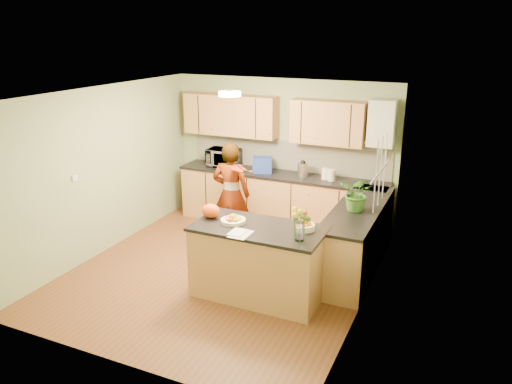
% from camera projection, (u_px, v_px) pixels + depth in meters
% --- Properties ---
extents(floor, '(4.50, 4.50, 0.00)m').
position_uv_depth(floor, '(223.00, 271.00, 7.09)').
color(floor, brown).
rests_on(floor, ground).
extents(ceiling, '(4.00, 4.50, 0.02)m').
position_uv_depth(ceiling, '(219.00, 93.00, 6.31)').
color(ceiling, white).
rests_on(ceiling, wall_back).
extents(wall_back, '(4.00, 0.02, 2.50)m').
position_uv_depth(wall_back, '(282.00, 152.00, 8.65)').
color(wall_back, gray).
rests_on(wall_back, floor).
extents(wall_front, '(4.00, 0.02, 2.50)m').
position_uv_depth(wall_front, '(110.00, 253.00, 4.75)').
color(wall_front, gray).
rests_on(wall_front, floor).
extents(wall_left, '(0.02, 4.50, 2.50)m').
position_uv_depth(wall_left, '(103.00, 171.00, 7.48)').
color(wall_left, gray).
rests_on(wall_left, floor).
extents(wall_right, '(0.02, 4.50, 2.50)m').
position_uv_depth(wall_right, '(370.00, 208.00, 5.92)').
color(wall_right, gray).
rests_on(wall_right, floor).
extents(back_counter, '(3.64, 0.62, 0.94)m').
position_uv_depth(back_counter, '(280.00, 200.00, 8.59)').
color(back_counter, '#A67042').
rests_on(back_counter, floor).
extents(right_counter, '(0.62, 2.24, 0.94)m').
position_uv_depth(right_counter, '(357.00, 238.00, 7.02)').
color(right_counter, '#A67042').
rests_on(right_counter, floor).
extents(splashback, '(3.60, 0.02, 0.52)m').
position_uv_depth(splashback, '(287.00, 155.00, 8.61)').
color(splashback, white).
rests_on(splashback, back_counter).
extents(upper_cabinets, '(3.20, 0.34, 0.70)m').
position_uv_depth(upper_cabinets, '(269.00, 118.00, 8.38)').
color(upper_cabinets, '#A67042').
rests_on(upper_cabinets, wall_back).
extents(boiler, '(0.40, 0.30, 0.86)m').
position_uv_depth(boiler, '(382.00, 123.00, 7.65)').
color(boiler, silver).
rests_on(boiler, wall_back).
extents(window_right, '(0.01, 1.30, 1.05)m').
position_uv_depth(window_right, '(381.00, 171.00, 6.35)').
color(window_right, silver).
rests_on(window_right, wall_right).
extents(light_switch, '(0.02, 0.09, 0.09)m').
position_uv_depth(light_switch, '(75.00, 178.00, 6.94)').
color(light_switch, silver).
rests_on(light_switch, wall_left).
extents(ceiling_lamp, '(0.30, 0.30, 0.07)m').
position_uv_depth(ceiling_lamp, '(230.00, 94.00, 6.58)').
color(ceiling_lamp, '#FFEABF').
rests_on(ceiling_lamp, ceiling).
extents(peninsula_island, '(1.65, 0.84, 0.95)m').
position_uv_depth(peninsula_island, '(258.00, 261.00, 6.32)').
color(peninsula_island, '#A67042').
rests_on(peninsula_island, floor).
extents(fruit_dish, '(0.31, 0.31, 0.11)m').
position_uv_depth(fruit_dish, '(233.00, 219.00, 6.29)').
color(fruit_dish, '#F4E6C3').
rests_on(fruit_dish, peninsula_island).
extents(orange_bowl, '(0.25, 0.25, 0.14)m').
position_uv_depth(orange_bowl, '(305.00, 225.00, 6.07)').
color(orange_bowl, '#F4E6C3').
rests_on(orange_bowl, peninsula_island).
extents(flower_vase, '(0.27, 0.27, 0.49)m').
position_uv_depth(flower_vase, '(300.00, 214.00, 5.68)').
color(flower_vase, silver).
rests_on(flower_vase, peninsula_island).
extents(orange_bag, '(0.28, 0.25, 0.18)m').
position_uv_depth(orange_bag, '(211.00, 211.00, 6.46)').
color(orange_bag, '#E84E13').
rests_on(orange_bag, peninsula_island).
extents(papers, '(0.22, 0.30, 0.01)m').
position_uv_depth(papers, '(241.00, 234.00, 5.95)').
color(papers, white).
rests_on(papers, peninsula_island).
extents(violinist, '(0.65, 0.46, 1.65)m').
position_uv_depth(violinist, '(231.00, 194.00, 7.76)').
color(violinist, tan).
rests_on(violinist, floor).
extents(violin, '(0.64, 0.55, 0.16)m').
position_uv_depth(violin, '(236.00, 168.00, 7.34)').
color(violin, '#540E05').
rests_on(violin, violinist).
extents(microwave, '(0.57, 0.39, 0.31)m').
position_uv_depth(microwave, '(224.00, 158.00, 8.86)').
color(microwave, silver).
rests_on(microwave, back_counter).
extents(blue_box, '(0.39, 0.33, 0.26)m').
position_uv_depth(blue_box, '(262.00, 165.00, 8.50)').
color(blue_box, '#203896').
rests_on(blue_box, back_counter).
extents(kettle, '(0.17, 0.17, 0.33)m').
position_uv_depth(kettle, '(303.00, 169.00, 8.23)').
color(kettle, '#AFAFB4').
rests_on(kettle, back_counter).
extents(jar_cream, '(0.13, 0.13, 0.19)m').
position_uv_depth(jar_cream, '(325.00, 174.00, 8.11)').
color(jar_cream, '#F4E6C3').
rests_on(jar_cream, back_counter).
extents(jar_white, '(0.16, 0.16, 0.19)m').
position_uv_depth(jar_white, '(331.00, 175.00, 8.03)').
color(jar_white, silver).
rests_on(jar_white, back_counter).
extents(potted_plant, '(0.50, 0.45, 0.50)m').
position_uv_depth(potted_plant, '(358.00, 193.00, 6.65)').
color(potted_plant, '#387025').
rests_on(potted_plant, right_counter).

